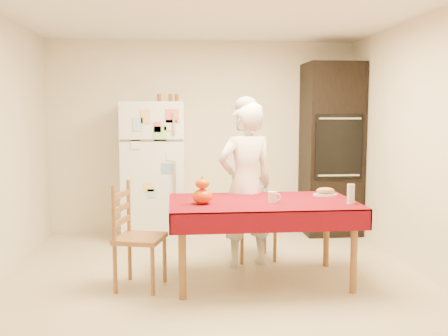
{
  "coord_description": "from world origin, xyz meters",
  "views": [
    {
      "loc": [
        -0.4,
        -4.33,
        1.56
      ],
      "look_at": [
        0.06,
        0.2,
        1.06
      ],
      "focal_mm": 40.0,
      "sensor_mm": 36.0,
      "label": 1
    }
  ],
  "objects": [
    {
      "name": "floor",
      "position": [
        0.0,
        0.0,
        0.0
      ],
      "size": [
        4.5,
        4.5,
        0.0
      ],
      "primitive_type": "plane",
      "color": "beige",
      "rests_on": "ground"
    },
    {
      "name": "room_shell",
      "position": [
        0.0,
        0.0,
        1.62
      ],
      "size": [
        4.02,
        4.52,
        2.51
      ],
      "color": "beige",
      "rests_on": "ground"
    },
    {
      "name": "refrigerator",
      "position": [
        -0.65,
        1.88,
        0.85
      ],
      "size": [
        0.75,
        0.74,
        1.7
      ],
      "color": "white",
      "rests_on": "floor"
    },
    {
      "name": "oven_cabinet",
      "position": [
        1.63,
        1.93,
        1.1
      ],
      "size": [
        0.7,
        0.62,
        2.2
      ],
      "color": "black",
      "rests_on": "floor"
    },
    {
      "name": "dining_table",
      "position": [
        0.41,
        0.14,
        0.69
      ],
      "size": [
        1.7,
        1.0,
        0.76
      ],
      "color": "brown",
      "rests_on": "floor"
    },
    {
      "name": "chair_far",
      "position": [
        0.44,
        0.92,
        0.51
      ],
      "size": [
        0.47,
        0.45,
        0.95
      ],
      "rotation": [
        0.0,
        0.0,
        0.13
      ],
      "color": "brown",
      "rests_on": "floor"
    },
    {
      "name": "chair_left",
      "position": [
        -0.77,
        0.1,
        0.51
      ],
      "size": [
        0.5,
        0.51,
        0.95
      ],
      "rotation": [
        0.0,
        0.0,
        1.3
      ],
      "color": "brown",
      "rests_on": "floor"
    },
    {
      "name": "seated_woman",
      "position": [
        0.33,
        0.65,
        0.84
      ],
      "size": [
        0.7,
        0.56,
        1.67
      ],
      "primitive_type": "imported",
      "rotation": [
        0.0,
        0.0,
        3.43
      ],
      "color": "silver",
      "rests_on": "floor"
    },
    {
      "name": "coffee_mug",
      "position": [
        0.48,
        0.03,
        0.81
      ],
      "size": [
        0.08,
        0.08,
        0.1
      ],
      "primitive_type": "cylinder",
      "color": "white",
      "rests_on": "dining_table"
    },
    {
      "name": "pumpkin_lower",
      "position": [
        -0.15,
        0.03,
        0.83
      ],
      "size": [
        0.18,
        0.18,
        0.13
      ],
      "primitive_type": "ellipsoid",
      "color": "#EB3405",
      "rests_on": "dining_table"
    },
    {
      "name": "pumpkin_upper",
      "position": [
        -0.15,
        0.03,
        0.94
      ],
      "size": [
        0.12,
        0.12,
        0.09
      ],
      "primitive_type": "ellipsoid",
      "color": "#D84D05",
      "rests_on": "pumpkin_lower"
    },
    {
      "name": "wine_glass",
      "position": [
        1.17,
        -0.09,
        0.85
      ],
      "size": [
        0.07,
        0.07,
        0.18
      ],
      "primitive_type": "cylinder",
      "color": "silver",
      "rests_on": "dining_table"
    },
    {
      "name": "bread_plate",
      "position": [
        1.07,
        0.36,
        0.77
      ],
      "size": [
        0.24,
        0.24,
        0.02
      ],
      "primitive_type": "cylinder",
      "color": "silver",
      "rests_on": "dining_table"
    },
    {
      "name": "bread_loaf",
      "position": [
        1.07,
        0.36,
        0.81
      ],
      "size": [
        0.18,
        0.1,
        0.06
      ],
      "primitive_type": "ellipsoid",
      "color": "#967949",
      "rests_on": "bread_plate"
    },
    {
      "name": "spice_jar_left",
      "position": [
        -0.57,
        1.93,
        1.75
      ],
      "size": [
        0.05,
        0.05,
        0.1
      ],
      "primitive_type": "cylinder",
      "color": "brown",
      "rests_on": "refrigerator"
    },
    {
      "name": "spice_jar_mid",
      "position": [
        -0.43,
        1.93,
        1.75
      ],
      "size": [
        0.05,
        0.05,
        0.1
      ],
      "primitive_type": "cylinder",
      "color": "brown",
      "rests_on": "refrigerator"
    },
    {
      "name": "spice_jar_right",
      "position": [
        -0.35,
        1.93,
        1.75
      ],
      "size": [
        0.05,
        0.05,
        0.1
      ],
      "primitive_type": "cylinder",
      "color": "brown",
      "rests_on": "refrigerator"
    }
  ]
}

